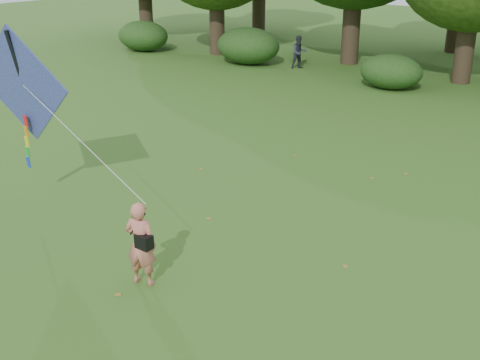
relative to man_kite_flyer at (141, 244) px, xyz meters
The scene contains 7 objects.
ground 1.27m from the man_kite_flyer, ahead, with size 100.00×100.00×0.00m, color #265114.
man_kite_flyer is the anchor object (origin of this frame).
bystander_left 20.30m from the man_kite_flyer, 114.35° to the left, with size 0.76×0.59×1.57m, color #2A2E39.
crossbody_bag 0.16m from the man_kite_flyer, 14.61° to the right, with size 0.43×0.20×0.67m.
flying_kite 5.26m from the man_kite_flyer, 167.12° to the left, with size 6.37×1.51×3.40m.
shrub_band 17.73m from the man_kite_flyer, 89.18° to the left, with size 39.15×3.22×1.88m.
fallen_leaves 5.00m from the man_kite_flyer, 68.39° to the left, with size 9.80×13.87×0.01m.
Camera 1 is at (6.22, -6.59, 5.84)m, focal length 45.00 mm.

